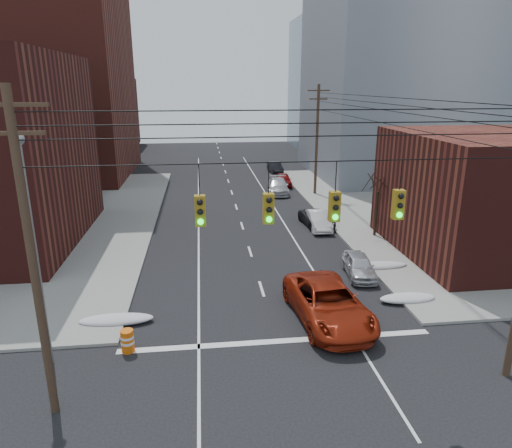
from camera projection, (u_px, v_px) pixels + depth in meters
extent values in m
cube|color=maroon|center=(15.00, 48.00, 52.53)|extent=(24.00, 20.00, 30.00)
cube|color=#491916|center=(68.00, 114.00, 79.61)|extent=(22.00, 18.00, 12.00)
cube|color=gray|center=(408.00, 71.00, 54.75)|extent=(22.00, 20.00, 25.00)
cube|color=gray|center=(354.00, 84.00, 80.10)|extent=(20.00, 18.00, 22.00)
cylinder|color=#473323|center=(33.00, 265.00, 14.38)|extent=(0.28, 0.28, 11.00)
cube|color=#473323|center=(8.00, 105.00, 12.94)|extent=(2.20, 0.12, 0.12)
cube|color=#473323|center=(13.00, 133.00, 13.18)|extent=(1.80, 0.12, 0.12)
cylinder|color=#473323|center=(317.00, 141.00, 45.76)|extent=(0.28, 0.28, 11.00)
cube|color=#473323|center=(319.00, 90.00, 44.32)|extent=(2.20, 0.12, 0.12)
cube|color=#473323|center=(318.00, 99.00, 44.56)|extent=(1.80, 0.12, 0.12)
cylinder|color=black|center=(300.00, 162.00, 14.45)|extent=(17.00, 0.04, 0.04)
cylinder|color=black|center=(199.00, 180.00, 14.23)|extent=(0.03, 0.03, 1.00)
cube|color=olive|center=(200.00, 211.00, 14.52)|extent=(0.35, 0.30, 1.00)
sphere|color=black|center=(200.00, 202.00, 14.26)|extent=(0.20, 0.20, 0.20)
sphere|color=black|center=(200.00, 212.00, 14.36)|extent=(0.20, 0.20, 0.20)
sphere|color=#0CE526|center=(201.00, 222.00, 14.45)|extent=(0.20, 0.20, 0.20)
cylinder|color=black|center=(269.00, 178.00, 14.48)|extent=(0.03, 0.03, 1.00)
cube|color=olive|center=(268.00, 209.00, 14.77)|extent=(0.35, 0.30, 1.00)
sphere|color=black|center=(269.00, 200.00, 14.52)|extent=(0.20, 0.20, 0.20)
sphere|color=black|center=(269.00, 210.00, 14.61)|extent=(0.20, 0.20, 0.20)
sphere|color=#0CE526|center=(269.00, 219.00, 14.70)|extent=(0.20, 0.20, 0.20)
cylinder|color=black|center=(336.00, 177.00, 14.73)|extent=(0.03, 0.03, 1.00)
cube|color=olive|center=(334.00, 206.00, 15.02)|extent=(0.35, 0.30, 1.00)
sphere|color=black|center=(336.00, 198.00, 14.77)|extent=(0.20, 0.20, 0.20)
sphere|color=black|center=(336.00, 208.00, 14.86)|extent=(0.20, 0.20, 0.20)
sphere|color=#0CE526|center=(335.00, 217.00, 14.96)|extent=(0.20, 0.20, 0.20)
cylinder|color=black|center=(401.00, 175.00, 14.98)|extent=(0.03, 0.03, 1.00)
cube|color=olive|center=(398.00, 204.00, 15.28)|extent=(0.35, 0.30, 1.00)
sphere|color=black|center=(401.00, 196.00, 15.02)|extent=(0.20, 0.20, 0.20)
sphere|color=black|center=(400.00, 206.00, 15.12)|extent=(0.20, 0.20, 0.20)
sphere|color=#0CE526|center=(399.00, 215.00, 15.21)|extent=(0.20, 0.20, 0.20)
cylinder|color=gray|center=(36.00, 261.00, 17.40)|extent=(0.18, 0.18, 9.00)
sphere|color=gray|center=(18.00, 139.00, 16.06)|extent=(0.44, 0.44, 0.44)
cylinder|color=black|center=(376.00, 214.00, 33.69)|extent=(0.20, 0.20, 3.50)
cylinder|color=black|center=(383.00, 183.00, 33.17)|extent=(0.27, 0.82, 1.19)
cylinder|color=black|center=(379.00, 181.00, 33.56)|extent=(1.17, 0.54, 1.38)
cylinder|color=black|center=(369.00, 180.00, 33.63)|extent=(1.44, 1.00, 1.48)
cylinder|color=black|center=(373.00, 184.00, 33.02)|extent=(0.17, 0.84, 1.19)
cylinder|color=black|center=(375.00, 184.00, 32.54)|extent=(0.82, 0.99, 1.40)
cylinder|color=black|center=(384.00, 184.00, 32.18)|extent=(1.74, 0.21, 1.43)
cylinder|color=black|center=(384.00, 184.00, 32.84)|extent=(0.48, 0.73, 1.20)
ellipsoid|color=silver|center=(116.00, 320.00, 21.75)|extent=(3.50, 1.08, 0.42)
ellipsoid|color=silver|center=(407.00, 298.00, 23.93)|extent=(3.00, 1.08, 0.42)
ellipsoid|color=silver|center=(376.00, 266.00, 28.20)|extent=(4.00, 1.08, 0.42)
imported|color=maroon|center=(328.00, 303.00, 21.84)|extent=(3.59, 6.83, 1.83)
imported|color=silver|center=(359.00, 266.00, 27.04)|extent=(1.94, 4.00, 1.32)
imported|color=white|center=(318.00, 220.00, 35.95)|extent=(1.64, 4.27, 1.39)
imported|color=black|center=(317.00, 218.00, 36.74)|extent=(2.42, 4.57, 1.22)
imported|color=#B4B4B9|center=(278.00, 186.00, 47.71)|extent=(2.76, 5.47, 1.52)
imported|color=maroon|center=(283.00, 180.00, 51.22)|extent=(1.95, 4.22, 1.40)
imported|color=black|center=(275.00, 167.00, 59.18)|extent=(1.69, 4.11, 1.33)
imported|color=silver|center=(43.00, 225.00, 34.40)|extent=(4.24, 1.83, 1.36)
imported|color=#9D9DA1|center=(53.00, 208.00, 38.88)|extent=(5.29, 2.48, 1.46)
imported|color=#BCBCC1|center=(12.00, 204.00, 40.34)|extent=(4.26, 3.02, 1.35)
cylinder|color=#E05E0B|center=(127.00, 341.00, 19.40)|extent=(0.69, 0.69, 1.00)
cylinder|color=white|center=(127.00, 337.00, 19.34)|extent=(0.71, 0.71, 0.12)
cylinder|color=white|center=(128.00, 342.00, 19.41)|extent=(0.71, 0.71, 0.12)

